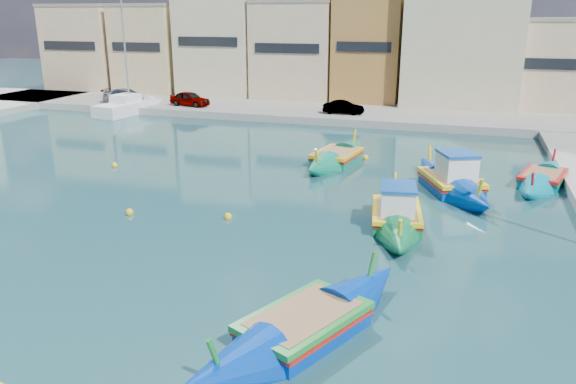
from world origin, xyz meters
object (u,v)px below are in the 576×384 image
at_px(luzzu_green, 337,159).
at_px(yacht_north, 141,106).
at_px(church_block, 466,16).
at_px(luzzu_blue_south, 304,328).
at_px(luzzu_blue_cabin, 451,183).
at_px(luzzu_cyan_mid, 542,180).
at_px(luzzu_turquoise_cabin, 396,216).

relative_size(luzzu_green, yacht_north, 0.73).
distance_m(church_block, yacht_north, 30.85).
xyz_separation_m(luzzu_green, yacht_north, (-21.75, 13.38, 0.18)).
bearing_deg(luzzu_green, luzzu_blue_south, -79.64).
xyz_separation_m(luzzu_blue_cabin, luzzu_cyan_mid, (4.54, 2.57, -0.14)).
relative_size(luzzu_cyan_mid, luzzu_green, 0.96).
distance_m(church_block, luzzu_cyan_mid, 26.28).
relative_size(luzzu_cyan_mid, luzzu_blue_south, 0.91).
height_order(luzzu_turquoise_cabin, yacht_north, yacht_north).
height_order(church_block, luzzu_blue_cabin, church_block).
xyz_separation_m(luzzu_turquoise_cabin, luzzu_blue_south, (-1.28, -9.68, -0.07)).
distance_m(luzzu_blue_cabin, luzzu_green, 7.67).
xyz_separation_m(church_block, yacht_north, (-28.06, -10.07, -7.94)).
bearing_deg(luzzu_green, luzzu_blue_cabin, -27.96).
distance_m(luzzu_turquoise_cabin, luzzu_blue_south, 9.76).
height_order(luzzu_cyan_mid, luzzu_blue_south, luzzu_blue_south).
bearing_deg(luzzu_blue_cabin, luzzu_green, 152.04).
bearing_deg(yacht_north, luzzu_green, -31.60).
bearing_deg(yacht_north, luzzu_cyan_mid, -23.55).
distance_m(church_block, luzzu_turquoise_cabin, 33.69).
bearing_deg(luzzu_turquoise_cabin, luzzu_cyan_mid, 51.26).
bearing_deg(luzzu_turquoise_cabin, luzzu_blue_south, -97.54).
relative_size(church_block, luzzu_cyan_mid, 2.31).
height_order(luzzu_blue_cabin, luzzu_cyan_mid, luzzu_blue_cabin).
relative_size(luzzu_turquoise_cabin, yacht_north, 0.77).
height_order(luzzu_blue_cabin, luzzu_green, luzzu_blue_cabin).
bearing_deg(luzzu_green, luzzu_turquoise_cabin, -62.82).
bearing_deg(yacht_north, luzzu_blue_south, -52.01).
distance_m(luzzu_cyan_mid, yacht_north, 36.06).
height_order(luzzu_blue_cabin, yacht_north, yacht_north).
bearing_deg(luzzu_blue_south, luzzu_cyan_mid, 66.27).
xyz_separation_m(luzzu_cyan_mid, luzzu_blue_south, (-7.85, -17.87, 0.02)).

